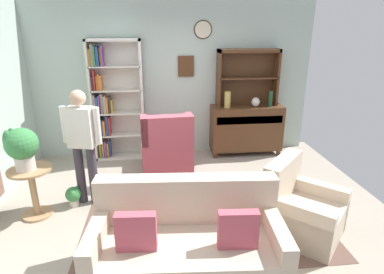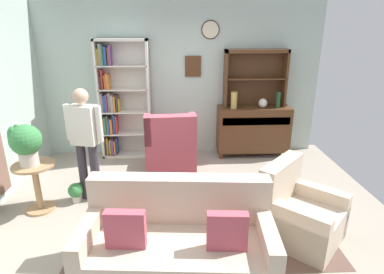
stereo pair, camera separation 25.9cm
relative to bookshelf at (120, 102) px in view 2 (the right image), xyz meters
The scene contains 18 objects.
ground_plane 2.46m from the bookshelf, 60.36° to the right, with size 5.40×4.60×0.02m, color #9E9384.
wall_back 1.19m from the bookshelf, ahead, with size 5.00×0.09×2.80m.
area_rug 2.79m from the bookshelf, 59.80° to the right, with size 2.93×1.81×0.01m, color brown.
bookshelf is the anchor object (origin of this frame).
sideboard 2.46m from the bookshelf, ahead, with size 1.30×0.45×0.92m.
sideboard_hutch 2.47m from the bookshelf, ahead, with size 1.10×0.26×1.00m.
vase_tall 2.03m from the bookshelf, ahead, with size 0.11×0.11×0.29m, color tan.
vase_round 2.54m from the bookshelf, ahead, with size 0.15×0.15×0.17m, color beige.
bottle_wine 2.80m from the bookshelf, ahead, with size 0.07×0.07×0.28m, color #194223.
couch_floral 3.29m from the bookshelf, 71.71° to the right, with size 1.86×0.98×0.90m.
armchair_floral 3.57m from the bookshelf, 47.30° to the right, with size 1.08×1.08×0.88m.
wingback_chair 1.39m from the bookshelf, 43.44° to the right, with size 0.83×0.85×1.05m.
plant_stand 2.10m from the bookshelf, 113.59° to the right, with size 0.52×0.52×0.65m.
potted_plant_large 2.05m from the bookshelf, 114.25° to the right, with size 0.38×0.38×0.53m.
potted_plant_small 1.92m from the bookshelf, 102.90° to the right, with size 0.20×0.20×0.28m.
person_reading 1.59m from the bookshelf, 97.33° to the right, with size 0.52×0.28×1.56m.
coffee_table 2.48m from the bookshelf, 62.14° to the right, with size 0.80×0.50×0.42m.
book_stack 2.51m from the bookshelf, 59.80° to the right, with size 0.21×0.16×0.11m.
Camera 2 is at (-0.08, -3.66, 2.31)m, focal length 29.81 mm.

